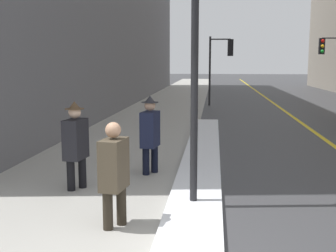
% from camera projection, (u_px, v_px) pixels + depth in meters
% --- Properties ---
extents(sidewalk_slab, '(4.00, 80.00, 0.01)m').
position_uv_depth(sidewalk_slab, '(160.00, 112.00, 20.01)').
color(sidewalk_slab, '#9E9B93').
rests_on(sidewalk_slab, ground).
extents(road_centre_stripe, '(0.16, 80.00, 0.00)m').
position_uv_depth(road_centre_stripe, '(289.00, 114.00, 19.36)').
color(road_centre_stripe, gold).
rests_on(road_centre_stripe, ground).
extents(snow_bank_curb, '(0.90, 12.93, 0.12)m').
position_uv_depth(snow_bank_curb, '(202.00, 157.00, 10.45)').
color(snow_bank_curb, white).
rests_on(snow_bank_curb, ground).
extents(lamp_post, '(0.28, 0.28, 5.01)m').
position_uv_depth(lamp_post, '(195.00, 23.00, 6.54)').
color(lamp_post, black).
rests_on(lamp_post, ground).
extents(traffic_light_near, '(1.31, 0.32, 3.75)m').
position_uv_depth(traffic_light_near, '(223.00, 56.00, 22.93)').
color(traffic_light_near, black).
rests_on(traffic_light_near, ground).
extents(traffic_light_far, '(1.31, 0.38, 3.86)m').
position_uv_depth(traffic_light_far, '(329.00, 55.00, 23.68)').
color(traffic_light_far, black).
rests_on(traffic_light_far, ground).
extents(pedestrian_trailing, '(0.36, 0.54, 1.55)m').
position_uv_depth(pedestrian_trailing, '(114.00, 170.00, 6.00)').
color(pedestrian_trailing, '#2A241B').
rests_on(pedestrian_trailing, ground).
extents(pedestrian_in_fedora, '(0.37, 0.75, 1.68)m').
position_uv_depth(pedestrian_in_fedora, '(76.00, 142.00, 7.83)').
color(pedestrian_in_fedora, black).
rests_on(pedestrian_in_fedora, ground).
extents(pedestrian_with_shoulder_bag, '(0.38, 0.75, 1.69)m').
position_uv_depth(pedestrian_with_shoulder_bag, '(150.00, 132.00, 8.93)').
color(pedestrian_with_shoulder_bag, black).
rests_on(pedestrian_with_shoulder_bag, ground).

